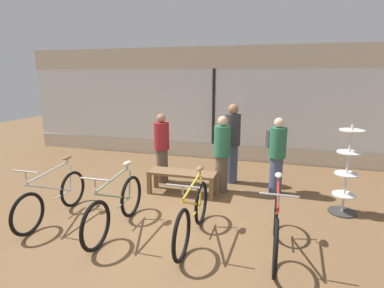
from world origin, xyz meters
name	(u,v)px	position (x,y,z in m)	size (l,w,h in m)	color
ground_plane	(162,224)	(0.00, 0.00, 0.00)	(24.00, 24.00, 0.00)	brown
shop_back_wall	(214,103)	(0.00, 4.19, 1.64)	(12.00, 0.08, 3.20)	beige
bicycle_far_left	(53,198)	(-1.86, -0.31, 0.37)	(0.46, 1.75, 1.02)	black
bicycle_left	(116,207)	(-0.61, -0.38, 0.39)	(0.46, 1.80, 1.04)	black
bicycle_right	(193,215)	(0.63, -0.30, 0.39)	(0.46, 1.78, 1.04)	black
bicycle_far_right	(276,225)	(1.83, -0.31, 0.40)	(0.46, 1.75, 1.05)	black
accessory_rack	(346,178)	(2.99, 1.28, 0.67)	(0.48, 0.48, 1.61)	#333333
display_bench	(182,176)	(-0.06, 1.33, 0.39)	(1.40, 0.44, 0.48)	brown
customer_near_rack	(277,153)	(1.79, 1.91, 0.86)	(0.48, 0.56, 1.60)	#424C6B
customer_by_window	(222,153)	(0.70, 1.68, 0.85)	(0.47, 0.47, 1.62)	brown
customer_mid_floor	(232,142)	(0.83, 2.31, 0.96)	(0.37, 0.37, 1.81)	#424C6B
customer_near_bench	(162,147)	(-0.72, 1.91, 0.83)	(0.48, 0.48, 1.59)	brown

